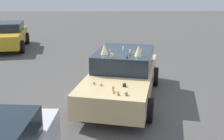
# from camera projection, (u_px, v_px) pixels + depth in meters

# --- Properties ---
(ground_plane) EXTENTS (60.00, 60.00, 0.00)m
(ground_plane) POSITION_uv_depth(u_px,v_px,m) (122.00, 98.00, 8.62)
(ground_plane) COLOR #514F4C
(art_car_decorated) EXTENTS (4.78, 2.76, 1.71)m
(art_car_decorated) POSITION_uv_depth(u_px,v_px,m) (123.00, 75.00, 8.50)
(art_car_decorated) COLOR #D8BC7F
(art_car_decorated) RESTS_ON ground
(parked_sedan_row_back_far) EXTENTS (4.14, 2.40, 1.40)m
(parked_sedan_row_back_far) POSITION_uv_depth(u_px,v_px,m) (7.00, 35.00, 15.12)
(parked_sedan_row_back_far) COLOR gold
(parked_sedan_row_back_far) RESTS_ON ground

